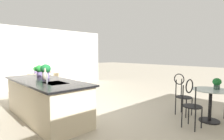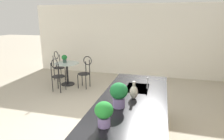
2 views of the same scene
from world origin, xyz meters
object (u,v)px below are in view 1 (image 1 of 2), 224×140
at_px(chair_toward_desk, 182,92).
at_px(potted_plant_counter_near, 46,70).
at_px(potted_plant_on_table, 217,83).
at_px(chair_near_window, 191,101).
at_px(keyboard, 46,72).
at_px(potted_plant_on_desk, 36,70).
at_px(vase_on_counter, 45,76).
at_px(bistro_table, 210,102).
at_px(potted_plant_counter_far, 39,70).
at_px(writing_desk, 44,78).

height_order(chair_toward_desk, potted_plant_counter_near, potted_plant_counter_near).
bearing_deg(potted_plant_counter_near, potted_plant_on_table, -140.77).
relative_size(chair_near_window, keyboard, 2.37).
height_order(keyboard, potted_plant_on_desk, potted_plant_on_desk).
bearing_deg(potted_plant_counter_near, vase_on_counter, 155.20).
bearing_deg(bistro_table, potted_plant_on_desk, 15.48).
relative_size(potted_plant_on_desk, vase_on_counter, 1.01).
bearing_deg(potted_plant_on_table, potted_plant_counter_far, 34.31).
distance_m(chair_near_window, potted_plant_counter_far, 3.93).
relative_size(bistro_table, vase_on_counter, 2.78).
bearing_deg(potted_plant_counter_far, chair_toward_desk, -141.15).
distance_m(chair_toward_desk, potted_plant_counter_near, 3.51).
height_order(potted_plant_counter_far, potted_plant_on_desk, potted_plant_counter_far).
height_order(keyboard, potted_plant_counter_near, potted_plant_counter_near).
height_order(chair_toward_desk, vase_on_counter, vase_on_counter).
bearing_deg(keyboard, vase_on_counter, 157.44).
relative_size(chair_toward_desk, potted_plant_counter_near, 2.88).
height_order(bistro_table, writing_desk, same).
bearing_deg(vase_on_counter, potted_plant_on_table, -135.72).
relative_size(chair_near_window, chair_toward_desk, 1.00).
bearing_deg(bistro_table, vase_on_counter, 43.90).
bearing_deg(keyboard, chair_near_window, -175.19).
bearing_deg(bistro_table, potted_plant_counter_far, 33.68).
relative_size(chair_near_window, potted_plant_on_table, 4.04).
bearing_deg(potted_plant_on_desk, bistro_table, -164.52).
xyz_separation_m(potted_plant_on_table, vase_on_counter, (2.82, 2.75, 0.14)).
bearing_deg(chair_toward_desk, chair_near_window, 126.52).
relative_size(bistro_table, potted_plant_on_desk, 2.76).
height_order(bistro_table, potted_plant_counter_near, potted_plant_counter_near).
height_order(bistro_table, chair_toward_desk, chair_toward_desk).
distance_m(potted_plant_on_desk, vase_on_counter, 3.42).
bearing_deg(vase_on_counter, writing_desk, -21.23).
relative_size(chair_near_window, potted_plant_counter_far, 3.38).
distance_m(chair_toward_desk, writing_desk, 5.64).
distance_m(writing_desk, potted_plant_on_desk, 0.54).
distance_m(chair_near_window, potted_plant_on_desk, 5.97).
bearing_deg(vase_on_counter, potted_plant_on_desk, -16.48).
height_order(chair_near_window, potted_plant_counter_far, potted_plant_counter_far).
bearing_deg(chair_toward_desk, keyboard, 12.27).
bearing_deg(potted_plant_counter_far, vase_on_counter, 166.75).
bearing_deg(potted_plant_counter_near, writing_desk, -20.80).
height_order(potted_plant_on_table, potted_plant_counter_near, potted_plant_counter_near).
bearing_deg(potted_plant_counter_far, potted_plant_counter_near, 174.78).
height_order(chair_toward_desk, potted_plant_on_desk, chair_toward_desk).
bearing_deg(chair_toward_desk, potted_plant_counter_far, 38.85).
bearing_deg(potted_plant_on_desk, chair_toward_desk, -162.93).
height_order(chair_toward_desk, writing_desk, chair_toward_desk).
bearing_deg(potted_plant_on_table, chair_toward_desk, 10.29).
bearing_deg(potted_plant_on_desk, potted_plant_on_table, -163.73).
relative_size(potted_plant_on_table, potted_plant_counter_far, 0.84).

